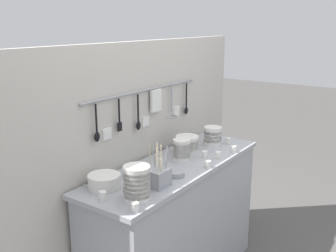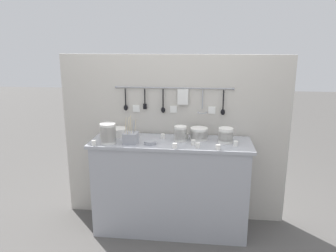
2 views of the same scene
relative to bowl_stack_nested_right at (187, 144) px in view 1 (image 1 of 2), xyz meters
The scene contains 19 objects.
counter 0.60m from the bowl_stack_nested_right, 162.23° to the right, with size 1.55×0.50×0.94m.
back_wall 0.35m from the bowl_stack_nested_right, 143.24° to the left, with size 2.35×0.11×1.75m.
bowl_stack_nested_right is the anchor object (origin of this frame).
bowl_stack_tall_left 0.26m from the bowl_stack_nested_right, 16.76° to the right, with size 0.14×0.14×0.14m.
bowl_stack_wide_centre 0.87m from the bowl_stack_nested_right, 165.72° to the right, with size 0.15×0.15×0.19m.
bowl_stack_short_front 0.19m from the bowl_stack_nested_right, 159.04° to the right, with size 0.12×0.12×0.15m.
plate_stack 0.83m from the bowl_stack_nested_right, behind, with size 0.19×0.19×0.08m.
steel_mixing_bowl 0.49m from the bowl_stack_nested_right, 155.96° to the right, with size 0.11×0.11×0.03m.
cutlery_caddy 0.66m from the bowl_stack_nested_right, 163.21° to the right, with size 0.13×0.13×0.26m.
cup_beside_plates 0.13m from the bowl_stack_nested_right, 167.73° to the left, with size 0.04×0.04×0.05m.
cup_edge_near 0.36m from the bowl_stack_nested_right, behind, with size 0.04×0.04×0.05m.
cup_edge_far 0.36m from the bowl_stack_nested_right, 125.31° to the right, with size 0.04×0.04×0.05m.
cup_back_left 0.62m from the bowl_stack_nested_right, behind, with size 0.04×0.04×0.05m.
cup_front_left 1.00m from the bowl_stack_nested_right, 162.89° to the right, with size 0.04×0.04×0.05m.
cup_back_right 0.96m from the bowl_stack_nested_right, behind, with size 0.04×0.04×0.05m.
cup_front_right 0.26m from the bowl_stack_nested_right, 90.90° to the right, with size 0.04×0.04×0.05m.
cup_centre 0.19m from the bowl_stack_nested_right, 104.42° to the right, with size 0.04×0.04×0.05m.
cup_by_caddy 0.38m from the bowl_stack_nested_right, 25.98° to the right, with size 0.04×0.04×0.05m.
cup_mid_row 0.34m from the bowl_stack_nested_right, 59.21° to the right, with size 0.04×0.04×0.05m.
Camera 1 is at (-2.08, -1.38, 1.87)m, focal length 42.00 mm.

